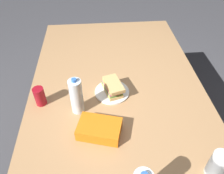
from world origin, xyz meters
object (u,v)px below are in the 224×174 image
Objects in this scene: paper_plate at (112,92)px; water_bottle_spare at (76,96)px; dining_table at (117,96)px; chip_bag at (99,129)px; soda_can_red at (40,96)px; plastic_cup_stack at (218,165)px; sandwich at (112,87)px.

water_bottle_spare is (0.13, -0.22, 0.11)m from paper_plate.
chip_bag is (0.35, -0.13, 0.11)m from dining_table.
chip_bag is at bearing -16.75° from paper_plate.
water_bottle_spare reaches higher than soda_can_red.
chip_bag is 0.60m from plastic_cup_stack.
chip_bag is (0.25, 0.35, -0.03)m from soda_can_red.
paper_plate is 0.28m from water_bottle_spare.
paper_plate is at bearing 121.72° from water_bottle_spare.
sandwich is 1.33× the size of plastic_cup_stack.
soda_can_red reaches higher than chip_bag.
water_bottle_spare is (0.13, -0.22, 0.06)m from sandwich.
plastic_cup_stack is at bearing 36.61° from sandwich.
dining_table is 12.65× the size of plastic_cup_stack.
soda_can_red is at bearing -82.92° from sandwich.
plastic_cup_stack is (0.63, 0.40, 0.15)m from dining_table.
dining_table is 8.19× the size of chip_bag.
soda_can_red is at bearing -78.53° from dining_table.
water_bottle_spare is at bearing 72.12° from soda_can_red.
dining_table is at bearing -147.62° from plastic_cup_stack.
chip_bag is at bearing -117.33° from plastic_cup_stack.
soda_can_red is (0.10, -0.49, 0.13)m from dining_table.
sandwich reaches higher than dining_table.
dining_table is 0.39m from chip_bag.
sandwich is at bearing 42.92° from paper_plate.
sandwich is 1.63× the size of soda_can_red.
water_bottle_spare is at bearing -39.92° from chip_bag.
plastic_cup_stack is at bearing 168.51° from chip_bag.
water_bottle_spare reaches higher than chip_bag.
soda_can_red is 0.49× the size of water_bottle_spare.
paper_plate is (0.04, -0.04, 0.08)m from dining_table.
paper_plate is at bearing -137.08° from sandwich.
plastic_cup_stack is at bearing 55.21° from water_bottle_spare.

